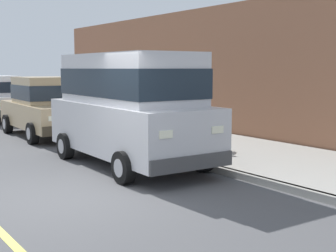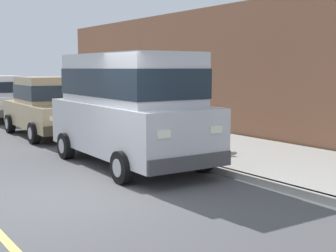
% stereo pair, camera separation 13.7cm
% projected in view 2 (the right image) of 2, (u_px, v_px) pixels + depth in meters
% --- Properties ---
extents(ground_plane, '(80.00, 80.00, 0.00)m').
position_uv_depth(ground_plane, '(76.00, 196.00, 8.08)').
color(ground_plane, '#4C4C4F').
extents(curb, '(0.16, 64.00, 0.14)m').
position_uv_depth(curb, '(217.00, 169.00, 9.87)').
color(curb, gray).
rests_on(curb, ground).
extents(sidewalk, '(3.60, 64.00, 0.14)m').
position_uv_depth(sidewalk, '(276.00, 160.00, 10.89)').
color(sidewalk, '#99968E').
rests_on(sidewalk, ground).
extents(car_silver_van, '(2.23, 4.95, 2.52)m').
position_uv_depth(car_silver_van, '(129.00, 104.00, 10.52)').
color(car_silver_van, '#BCBCC1').
rests_on(car_silver_van, ground).
extents(car_tan_sedan, '(2.16, 4.67, 1.92)m').
position_uv_depth(car_tan_sedan, '(48.00, 106.00, 15.18)').
color(car_tan_sedan, tan).
rests_on(car_tan_sedan, ground).
extents(car_white_hatchback, '(2.00, 3.83, 1.88)m').
position_uv_depth(car_white_hatchback, '(1.00, 97.00, 19.74)').
color(car_white_hatchback, white).
rests_on(car_white_hatchback, ground).
extents(dog_brown, '(0.64, 0.49, 0.49)m').
position_uv_depth(dog_brown, '(221.00, 140.00, 11.51)').
color(dog_brown, brown).
rests_on(dog_brown, sidewalk).
extents(building_facade, '(0.50, 20.00, 4.21)m').
position_uv_depth(building_facade, '(203.00, 71.00, 16.20)').
color(building_facade, '#8C5B42').
rests_on(building_facade, ground).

